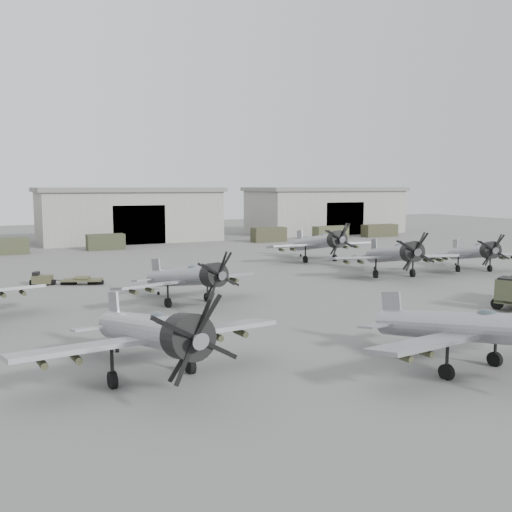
{
  "coord_description": "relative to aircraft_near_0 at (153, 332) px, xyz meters",
  "views": [
    {
      "loc": [
        -22.14,
        -31.25,
        8.93
      ],
      "look_at": [
        0.75,
        15.77,
        2.5
      ],
      "focal_mm": 40.0,
      "sensor_mm": 36.0,
      "label": 1
    }
  ],
  "objects": [
    {
      "name": "ground",
      "position": [
        15.27,
        6.39,
        -2.3
      ],
      "size": [
        220.0,
        220.0,
        0.0
      ],
      "primitive_type": "plane",
      "color": "#595856",
      "rests_on": "ground"
    },
    {
      "name": "hangar_center",
      "position": [
        15.27,
        68.35,
        2.08
      ],
      "size": [
        29.0,
        14.8,
        8.7
      ],
      "color": "#A8A89D",
      "rests_on": "ground"
    },
    {
      "name": "hangar_right",
      "position": [
        53.27,
        68.35,
        2.08
      ],
      "size": [
        29.0,
        14.8,
        8.7
      ],
      "color": "#A8A89D",
      "rests_on": "ground"
    },
    {
      "name": "support_truck_2",
      "position": [
        -4.16,
        56.39,
        -1.22
      ],
      "size": [
        6.23,
        2.2,
        2.16
      ],
      "primitive_type": "cube",
      "color": "#3B3F29",
      "rests_on": "ground"
    },
    {
      "name": "support_truck_3",
      "position": [
        9.05,
        56.39,
        -1.2
      ],
      "size": [
        5.16,
        2.2,
        2.2
      ],
      "primitive_type": "cube",
      "color": "#353A25",
      "rests_on": "ground"
    },
    {
      "name": "support_truck_5",
      "position": [
        34.97,
        56.39,
        -1.13
      ],
      "size": [
        5.55,
        2.2,
        2.33
      ],
      "primitive_type": "cube",
      "color": "#393A26",
      "rests_on": "ground"
    },
    {
      "name": "support_truck_6",
      "position": [
        46.8,
        56.39,
        -1.21
      ],
      "size": [
        6.07,
        2.2,
        2.17
      ],
      "primitive_type": "cube",
      "color": "#464A30",
      "rests_on": "ground"
    },
    {
      "name": "support_truck_7",
      "position": [
        57.15,
        56.39,
        -1.22
      ],
      "size": [
        6.61,
        2.2,
        2.16
      ],
      "primitive_type": "cube",
      "color": "#3A3A26",
      "rests_on": "ground"
    },
    {
      "name": "aircraft_near_0",
      "position": [
        0.0,
        0.0,
        0.0
      ],
      "size": [
        12.68,
        11.41,
        5.05
      ],
      "rotation": [
        0.0,
        0.0,
        0.1
      ],
      "color": "#9EA1A7",
      "rests_on": "ground"
    },
    {
      "name": "aircraft_near_1",
      "position": [
        14.12,
        -5.63,
        -0.1
      ],
      "size": [
        12.15,
        10.93,
        4.83
      ],
      "rotation": [
        0.0,
        0.0,
        0.12
      ],
      "color": "#9C9EA4",
      "rests_on": "ground"
    },
    {
      "name": "aircraft_mid_1",
      "position": [
        7.13,
        15.51,
        -0.2
      ],
      "size": [
        11.62,
        10.46,
        4.61
      ],
      "rotation": [
        0.0,
        0.0,
        0.21
      ],
      "color": "gray",
      "rests_on": "ground"
    },
    {
      "name": "aircraft_mid_2",
      "position": [
        29.61,
        18.9,
        0.02
      ],
      "size": [
        12.75,
        11.48,
        5.09
      ],
      "rotation": [
        0.0,
        0.0,
        -0.29
      ],
      "color": "gray",
      "rests_on": "ground"
    },
    {
      "name": "aircraft_mid_3",
      "position": [
        39.55,
        18.2,
        -0.22
      ],
      "size": [
        11.19,
        10.13,
        4.55
      ],
      "rotation": [
        0.0,
        0.0,
        -0.4
      ],
      "color": "gray",
      "rests_on": "ground"
    },
    {
      "name": "aircraft_far_1",
      "position": [
        29.31,
        31.94,
        0.05
      ],
      "size": [
        12.96,
        11.66,
        5.16
      ],
      "rotation": [
        0.0,
        0.0,
        -0.08
      ],
      "color": "#919399",
      "rests_on": "ground"
    },
    {
      "name": "tug_trailer",
      "position": [
        -0.73,
        29.01,
        -1.83
      ],
      "size": [
        6.14,
        3.5,
        1.24
      ],
      "rotation": [
        0.0,
        0.0,
        -0.4
      ],
      "color": "#45452D",
      "rests_on": "ground"
    }
  ]
}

